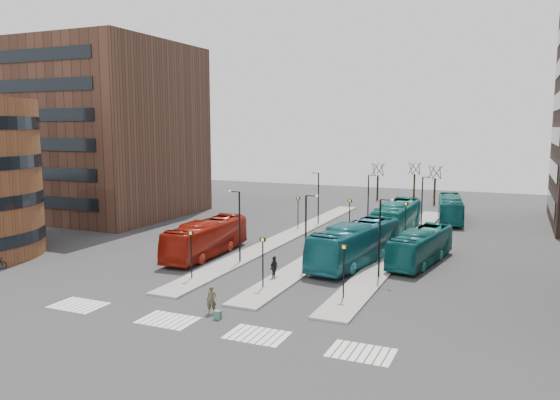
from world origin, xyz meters
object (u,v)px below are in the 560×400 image
at_px(suitcase, 218,315).
at_px(teal_bus_a, 355,243).
at_px(red_bus, 206,238).
at_px(teal_bus_b, 397,217).
at_px(commuter_a, 215,245).
at_px(commuter_c, 311,263).
at_px(teal_bus_c, 421,246).
at_px(traveller, 212,300).
at_px(commuter_b, 274,268).
at_px(teal_bus_d, 450,209).

distance_m(suitcase, teal_bus_a, 16.94).
distance_m(suitcase, red_bus, 16.73).
xyz_separation_m(red_bus, teal_bus_b, (13.68, 17.37, 0.13)).
distance_m(commuter_a, commuter_c, 10.65).
relative_size(commuter_a, commuter_c, 1.04).
xyz_separation_m(suitcase, teal_bus_c, (9.08, 18.82, 1.20)).
relative_size(traveller, commuter_c, 0.98).
bearing_deg(commuter_b, suitcase, -172.20).
height_order(teal_bus_d, traveller, teal_bus_d).
bearing_deg(teal_bus_c, traveller, -109.51).
height_order(teal_bus_b, traveller, teal_bus_b).
distance_m(teal_bus_a, commuter_b, 8.39).
distance_m(teal_bus_b, teal_bus_c, 13.30).
height_order(red_bus, teal_bus_d, red_bus).
relative_size(traveller, commuter_a, 0.95).
bearing_deg(commuter_c, suitcase, -3.97).
bearing_deg(teal_bus_a, teal_bus_d, 88.27).
distance_m(red_bus, traveller, 15.62).
bearing_deg(teal_bus_c, commuter_a, -156.74).
bearing_deg(red_bus, suitcase, -58.39).
bearing_deg(red_bus, teal_bus_b, 50.03).
distance_m(teal_bus_d, traveller, 41.75).
height_order(teal_bus_b, commuter_b, teal_bus_b).
distance_m(teal_bus_a, commuter_c, 5.24).
height_order(teal_bus_a, teal_bus_b, teal_bus_a).
bearing_deg(commuter_c, teal_bus_a, 158.72).
xyz_separation_m(teal_bus_c, teal_bus_d, (-0.04, 22.46, 0.11)).
bearing_deg(commuter_b, commuter_c, -35.78).
relative_size(teal_bus_b, teal_bus_c, 1.18).
xyz_separation_m(teal_bus_a, commuter_b, (-4.39, -7.10, -0.86)).
xyz_separation_m(teal_bus_c, traveller, (-9.93, -18.09, -0.59)).
relative_size(red_bus, traveller, 6.58).
relative_size(teal_bus_d, commuter_b, 6.24).
relative_size(suitcase, red_bus, 0.05).
xyz_separation_m(teal_bus_a, traveller, (-4.85, -15.66, -0.89)).
bearing_deg(red_bus, traveller, -59.52).
bearing_deg(commuter_b, teal_bus_d, -11.04).
bearing_deg(commuter_c, teal_bus_b, 176.50).
height_order(suitcase, teal_bus_a, teal_bus_a).
height_order(teal_bus_c, traveller, teal_bus_c).
distance_m(suitcase, commuter_b, 9.32).
xyz_separation_m(teal_bus_c, commuter_a, (-17.63, -4.40, -0.54)).
bearing_deg(commuter_c, teal_bus_d, 170.65).
distance_m(teal_bus_a, teal_bus_c, 5.64).
bearing_deg(teal_bus_b, commuter_a, -126.75).
bearing_deg(teal_bus_a, suitcase, -93.99).
distance_m(suitcase, teal_bus_c, 20.93).
xyz_separation_m(traveller, commuter_c, (2.60, 11.01, 0.01)).
bearing_deg(teal_bus_d, commuter_c, -111.97).
xyz_separation_m(teal_bus_a, commuter_c, (-2.25, -4.65, -0.88)).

